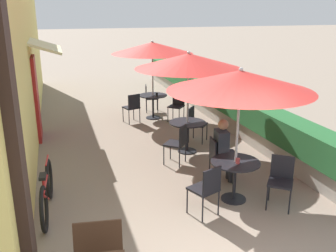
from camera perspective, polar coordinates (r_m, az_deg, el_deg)
name	(u,v)px	position (r m, az deg, el deg)	size (l,w,h in m)	color
cafe_facade_wall	(27,54)	(10.41, -20.73, 10.17)	(0.98, 14.12, 4.20)	#E0CC6B
planter_hedge	(214,99)	(11.68, 7.01, 4.11)	(0.60, 13.12, 1.01)	gray
patio_table_near	(235,171)	(6.59, 10.17, -6.77)	(0.85, 0.85, 0.72)	black
patio_umbrella_near	(240,81)	(6.12, 10.97, 6.80)	(2.38, 2.38, 2.33)	#B7B7BC
cafe_chair_near_left	(218,156)	(7.24, 7.61, -4.60)	(0.45, 0.45, 0.87)	black
seated_patron_near_left	(224,148)	(7.21, 8.52, -3.28)	(0.44, 0.37, 1.25)	#23232D
cafe_chair_near_right	(207,187)	(6.04, 5.92, -9.22)	(0.52, 0.52, 0.87)	black
cafe_chair_near_back	(281,177)	(6.60, 16.85, -7.52)	(0.56, 0.56, 0.87)	black
coffee_cup_near	(238,161)	(6.43, 10.59, -5.26)	(0.07, 0.07, 0.09)	#B73D3D
patio_table_mid	(187,129)	(8.66, 2.97, -0.52)	(0.85, 0.85, 0.72)	black
patio_umbrella_mid	(189,61)	(8.31, 3.15, 9.86)	(2.38, 2.38, 2.33)	#B7B7BC
cafe_chair_mid_left	(178,141)	(7.97, 1.56, -2.35)	(0.56, 0.56, 0.87)	black
cafe_chair_mid_right	(195,121)	(9.38, 4.16, 0.70)	(0.56, 0.56, 0.87)	black
patio_table_far	(153,101)	(11.35, -2.30, 3.88)	(0.85, 0.85, 0.72)	black
patio_umbrella_far	(152,48)	(11.08, -2.40, 11.81)	(2.38, 2.38, 2.33)	#B7B7BC
cafe_chair_far_left	(177,104)	(11.11, 1.39, 3.42)	(0.56, 0.56, 0.87)	black
cafe_chair_far_right	(149,96)	(12.10, -2.85, 4.58)	(0.47, 0.47, 0.87)	black
cafe_chair_far_back	(132,106)	(10.91, -5.45, 3.09)	(0.50, 0.50, 0.87)	black
coffee_cup_far	(157,94)	(11.22, -1.71, 4.89)	(0.07, 0.07, 0.09)	#232328
bicycle_leaning	(47,192)	(6.48, -18.00, -9.56)	(0.19, 1.78, 0.81)	black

